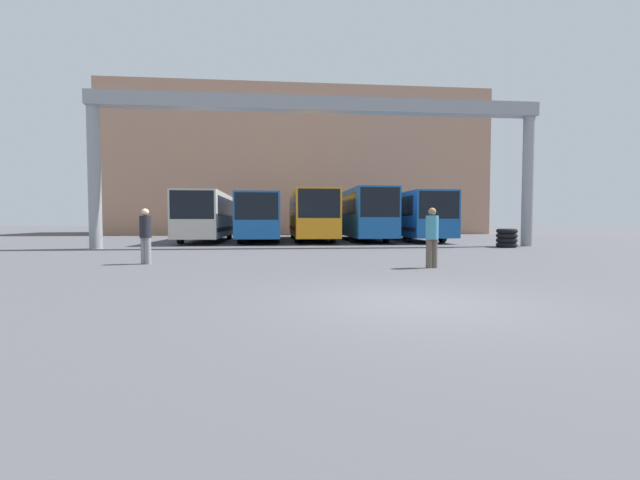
% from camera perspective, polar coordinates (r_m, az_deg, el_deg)
% --- Properties ---
extents(ground_plane, '(200.00, 200.00, 0.00)m').
position_cam_1_polar(ground_plane, '(7.59, 12.49, -8.15)').
color(ground_plane, '#47474C').
extents(building_backdrop, '(37.61, 12.00, 14.33)m').
position_cam_1_polar(building_backdrop, '(47.14, -2.96, 9.71)').
color(building_backdrop, tan).
rests_on(building_backdrop, ground).
extents(overhead_gantry, '(22.90, 0.80, 7.62)m').
position_cam_1_polar(overhead_gantry, '(22.52, 0.32, 14.98)').
color(overhead_gantry, gray).
rests_on(overhead_gantry, ground).
extents(bus_slot_0, '(2.56, 10.17, 3.10)m').
position_cam_1_polar(bus_slot_0, '(28.93, -14.81, 3.35)').
color(bus_slot_0, beige).
rests_on(bus_slot_0, ground).
extents(bus_slot_1, '(2.59, 11.63, 3.01)m').
position_cam_1_polar(bus_slot_1, '(29.33, -7.94, 3.31)').
color(bus_slot_1, '#1959A5').
rests_on(bus_slot_1, ground).
extents(bus_slot_2, '(2.58, 12.29, 3.24)m').
position_cam_1_polar(bus_slot_2, '(29.73, -1.28, 3.57)').
color(bus_slot_2, orange).
rests_on(bus_slot_2, ground).
extents(bus_slot_3, '(2.48, 12.25, 3.34)m').
position_cam_1_polar(bus_slot_3, '(30.18, 5.24, 3.66)').
color(bus_slot_3, '#1959A5').
rests_on(bus_slot_3, ground).
extents(bus_slot_4, '(2.60, 10.47, 3.15)m').
position_cam_1_polar(bus_slot_4, '(30.17, 11.98, 3.41)').
color(bus_slot_4, '#1959A5').
rests_on(bus_slot_4, ground).
extents(pedestrian_near_right, '(0.37, 0.37, 1.78)m').
position_cam_1_polar(pedestrian_near_right, '(14.79, -22.23, 0.67)').
color(pedestrian_near_right, gray).
rests_on(pedestrian_near_right, ground).
extents(pedestrian_near_center, '(0.37, 0.37, 1.77)m').
position_cam_1_polar(pedestrian_near_center, '(13.01, 14.70, 0.51)').
color(pedestrian_near_center, brown).
rests_on(pedestrian_near_center, ground).
extents(tire_stack, '(1.04, 1.04, 0.96)m').
position_cam_1_polar(tire_stack, '(24.00, 23.63, 0.24)').
color(tire_stack, black).
rests_on(tire_stack, ground).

